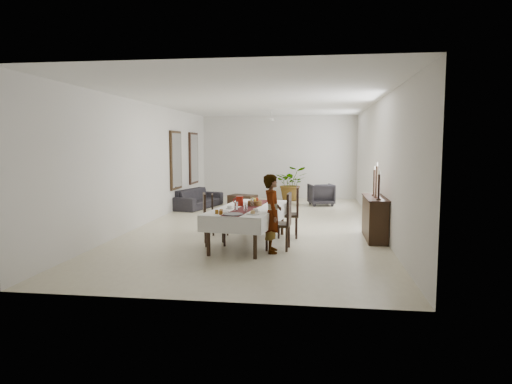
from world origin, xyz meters
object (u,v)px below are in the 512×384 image
object	(u,v)px
dining_table_top	(249,209)
red_pitcher	(240,201)
woman	(272,214)
sideboard_body	(375,219)
sofa	(198,198)

from	to	relation	value
dining_table_top	red_pitcher	xyz separation A→B (m)	(-0.24, 0.19, 0.14)
woman	sideboard_body	xyz separation A→B (m)	(2.14, 1.57, -0.31)
dining_table_top	sofa	world-z (taller)	dining_table_top
sofa	dining_table_top	bearing A→B (deg)	-140.02
dining_table_top	red_pitcher	distance (m)	0.33
red_pitcher	sideboard_body	world-z (taller)	red_pitcher
woman	sofa	size ratio (longest dim) A/B	0.72
dining_table_top	woman	distance (m)	0.86
sideboard_body	red_pitcher	bearing A→B (deg)	-166.16
dining_table_top	sideboard_body	world-z (taller)	sideboard_body
woman	sideboard_body	size ratio (longest dim) A/B	1.01
sideboard_body	sofa	bearing A→B (deg)	140.03
red_pitcher	woman	bearing A→B (deg)	-47.08
sideboard_body	sofa	distance (m)	6.80
red_pitcher	woman	world-z (taller)	woman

